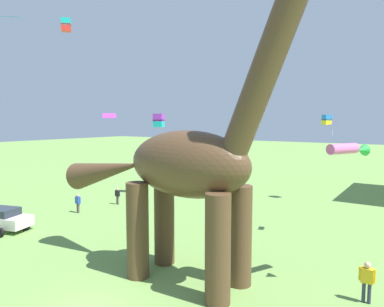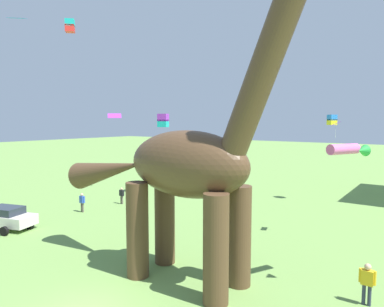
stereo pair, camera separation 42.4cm
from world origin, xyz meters
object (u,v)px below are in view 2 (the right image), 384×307
object	(u,v)px
kite_far_left	(70,26)
kite_high_right	(163,120)
kite_mid_right	(347,149)
kite_trailing	(17,18)
person_vendor_side	(122,194)
kite_near_high	(114,116)
dinosaur_sculpture	(186,164)
person_strolling_adult	(82,201)
kite_far_right	(336,124)
kite_near_low	(332,120)
parked_sedan_left	(6,217)
person_near_flyer	(367,280)

from	to	relation	value
kite_far_left	kite_high_right	size ratio (longest dim) A/B	0.65
kite_high_right	kite_mid_right	distance (m)	22.41
kite_high_right	kite_mid_right	bearing A→B (deg)	-28.97
kite_mid_right	kite_trailing	bearing A→B (deg)	176.67
kite_high_right	person_vendor_side	bearing A→B (deg)	-99.27
kite_near_high	kite_high_right	bearing A→B (deg)	4.17
dinosaur_sculpture	kite_high_right	xyz separation A→B (m)	(-13.21, 14.05, 2.07)
person_strolling_adult	kite_mid_right	xyz separation A→B (m)	(20.91, -1.84, 5.41)
kite_trailing	dinosaur_sculpture	bearing A→B (deg)	-11.96
kite_near_high	kite_far_right	distance (m)	24.38
kite_high_right	kite_near_low	bearing A→B (deg)	23.89
kite_far_left	kite_trailing	bearing A→B (deg)	168.06
kite_near_low	kite_mid_right	xyz separation A→B (m)	(4.90, -17.34, -1.35)
person_strolling_adult	kite_far_left	distance (m)	13.78
kite_trailing	kite_high_right	size ratio (longest dim) A/B	1.47
kite_near_low	kite_far_left	bearing A→B (deg)	-126.72
parked_sedan_left	kite_trailing	bearing A→B (deg)	126.83
kite_far_left	kite_high_right	bearing A→B (deg)	96.16
parked_sedan_left	kite_high_right	xyz separation A→B (m)	(2.06, 14.96, 6.88)
kite_near_low	person_strolling_adult	bearing A→B (deg)	-135.93
kite_far_left	kite_trailing	size ratio (longest dim) A/B	0.45
kite_high_right	kite_near_low	xyz separation A→B (m)	(14.67, 6.50, 0.05)
dinosaur_sculpture	kite_near_high	size ratio (longest dim) A/B	8.78
dinosaur_sculpture	kite_near_high	bearing A→B (deg)	128.63
kite_far_right	kite_near_low	world-z (taller)	kite_near_low
kite_high_right	kite_mid_right	size ratio (longest dim) A/B	0.78
kite_high_right	kite_far_right	world-z (taller)	kite_high_right
kite_far_right	kite_high_right	bearing A→B (deg)	166.82
kite_high_right	person_strolling_adult	bearing A→B (deg)	-98.43
kite_far_left	kite_near_low	bearing A→B (deg)	53.28
kite_trailing	kite_high_right	world-z (taller)	kite_trailing
dinosaur_sculpture	person_strolling_adult	bearing A→B (deg)	143.87
kite_high_right	kite_near_high	bearing A→B (deg)	-175.83
kite_far_right	person_strolling_adult	bearing A→B (deg)	-165.42
kite_mid_right	person_vendor_side	bearing A→B (deg)	164.09
parked_sedan_left	dinosaur_sculpture	bearing A→B (deg)	-13.64
person_vendor_side	kite_near_high	world-z (taller)	kite_near_high
kite_high_right	kite_near_low	world-z (taller)	kite_high_right
person_vendor_side	kite_mid_right	xyz separation A→B (m)	(20.40, -5.82, 5.46)
person_near_flyer	kite_far_right	xyz separation A→B (m)	(-3.20, 7.46, 6.38)
person_strolling_adult	kite_mid_right	world-z (taller)	kite_mid_right
person_vendor_side	kite_far_left	bearing A→B (deg)	22.70
dinosaur_sculpture	kite_high_right	bearing A→B (deg)	116.28
person_near_flyer	kite_mid_right	world-z (taller)	kite_mid_right
kite_far_left	kite_far_right	world-z (taller)	kite_far_left
kite_near_high	kite_near_low	bearing A→B (deg)	18.17
person_strolling_adult	person_near_flyer	distance (m)	22.17
kite_near_high	kite_near_low	world-z (taller)	kite_near_high
parked_sedan_left	kite_mid_right	xyz separation A→B (m)	(21.64, 4.12, 5.58)
person_near_flyer	kite_high_right	bearing A→B (deg)	134.66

